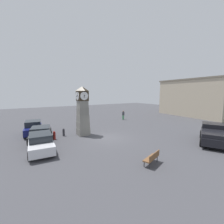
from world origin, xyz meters
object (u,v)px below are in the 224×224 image
at_px(bollard_mid_row, 54,135).
at_px(pedestrian_crossing_lot, 123,114).
at_px(car_by_building, 41,143).
at_px(pickup_truck, 214,134).
at_px(bollard_near_tower, 64,132).
at_px(car_navy_sedan, 33,128).
at_px(bench, 152,157).
at_px(car_near_tower, 41,134).
at_px(clock_tower, 83,112).

height_order(bollard_mid_row, pedestrian_crossing_lot, pedestrian_crossing_lot).
distance_m(car_by_building, pickup_truck, 16.36).
height_order(bollard_near_tower, car_navy_sedan, car_navy_sedan).
height_order(bollard_mid_row, pickup_truck, pickup_truck).
distance_m(car_by_building, pedestrian_crossing_lot, 17.42).
bearing_deg(car_by_building, bench, 42.79).
relative_size(bollard_mid_row, car_near_tower, 0.21).
xyz_separation_m(bollard_mid_row, car_near_tower, (-0.39, -1.27, 0.28)).
xyz_separation_m(car_by_building, bench, (6.72, 6.22, -0.27)).
bearing_deg(car_navy_sedan, clock_tower, 55.14).
distance_m(bollard_mid_row, bench, 10.69).
bearing_deg(car_navy_sedan, bench, 25.20).
bearing_deg(bench, clock_tower, -172.87).
bearing_deg(bollard_mid_row, bollard_near_tower, 123.64).
distance_m(car_near_tower, pickup_truck, 17.67).
height_order(clock_tower, pedestrian_crossing_lot, clock_tower).
relative_size(clock_tower, bollard_mid_row, 6.28).
height_order(bollard_mid_row, car_navy_sedan, car_navy_sedan).
bearing_deg(clock_tower, car_near_tower, -94.20).
xyz_separation_m(bollard_mid_row, car_navy_sedan, (-3.53, -1.68, 0.36)).
xyz_separation_m(pickup_truck, bench, (-0.14, -8.63, -0.41)).
bearing_deg(car_navy_sedan, bollard_mid_row, 25.48).
relative_size(bollard_near_tower, car_near_tower, 0.21).
xyz_separation_m(bollard_mid_row, bench, (9.68, 4.53, 0.06)).
bearing_deg(car_by_building, car_near_tower, 172.88).
xyz_separation_m(bollard_near_tower, bench, (10.48, 3.33, 0.07)).
bearing_deg(bollard_near_tower, pickup_truck, 48.41).
bearing_deg(clock_tower, pedestrian_crossing_lot, 118.59).
distance_m(clock_tower, car_near_tower, 5.03).
bearing_deg(pedestrian_crossing_lot, car_by_building, -60.62).
xyz_separation_m(bollard_near_tower, car_by_building, (3.75, -2.89, 0.33)).
xyz_separation_m(car_near_tower, pedestrian_crossing_lot, (-5.21, 14.76, 0.24)).
bearing_deg(car_by_building, pedestrian_crossing_lot, 119.38).
bearing_deg(bollard_mid_row, pickup_truck, 53.28).
bearing_deg(bollard_mid_row, car_navy_sedan, -154.52).
relative_size(bollard_mid_row, car_navy_sedan, 0.21).
xyz_separation_m(clock_tower, car_navy_sedan, (-3.48, -5.00, -1.94)).
xyz_separation_m(clock_tower, car_by_building, (3.00, -5.01, -1.97)).
xyz_separation_m(pickup_truck, pedestrian_crossing_lot, (-15.41, 0.33, 0.05)).
bearing_deg(clock_tower, car_navy_sedan, -124.86).
relative_size(car_near_tower, pickup_truck, 0.75).
bearing_deg(pedestrian_crossing_lot, bollard_mid_row, -67.48).
relative_size(car_navy_sedan, pedestrian_crossing_lot, 2.53).
bearing_deg(car_navy_sedan, bollard_near_tower, 46.54).
xyz_separation_m(car_by_building, pickup_truck, (6.86, 14.85, 0.14)).
height_order(bollard_mid_row, car_near_tower, car_near_tower).
bearing_deg(pickup_truck, bollard_mid_row, -126.72).
height_order(car_near_tower, pedestrian_crossing_lot, pedestrian_crossing_lot).
distance_m(car_navy_sedan, car_by_building, 6.49).
height_order(pickup_truck, pedestrian_crossing_lot, pickup_truck).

